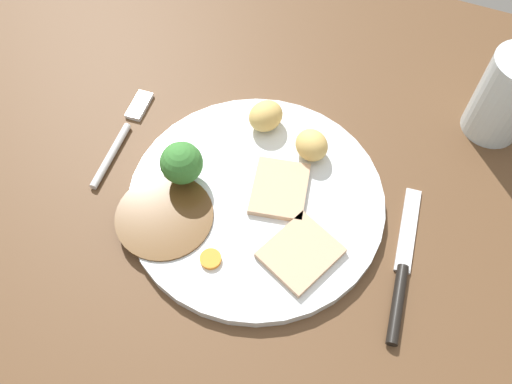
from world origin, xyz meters
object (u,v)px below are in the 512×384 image
roast_potato_left (312,145)px  fork (123,134)px  dinner_plate (256,200)px  knife (402,275)px  meat_slice_main (301,253)px  carrot_coin_front (211,259)px  meat_slice_under (280,189)px  water_glass (507,97)px  roast_potato_right (267,116)px  broccoli_floret (182,163)px

roast_potato_left → fork: 23.19cm
dinner_plate → knife: dinner_plate is taller
meat_slice_main → carrot_coin_front: size_ratio=3.26×
meat_slice_main → fork: meat_slice_main is taller
roast_potato_left → meat_slice_main: bearing=-75.1°
meat_slice_under → fork: 20.99cm
meat_slice_under → dinner_plate: bearing=-141.2°
water_glass → meat_slice_main: bearing=-120.9°
meat_slice_main → meat_slice_under: size_ratio=0.99×
dinner_plate → meat_slice_under: bearing=38.8°
carrot_coin_front → roast_potato_right: bearing=93.9°
fork → water_glass: 45.73cm
meat_slice_under → knife: size_ratio=0.40×
meat_slice_under → roast_potato_left: roast_potato_left is taller
meat_slice_main → carrot_coin_front: (-8.40, -4.17, -0.13)cm
knife → water_glass: 24.86cm
roast_potato_right → water_glass: 27.91cm
meat_slice_under → fork: bearing=177.6°
meat_slice_main → fork: (-25.78, 7.34, -1.41)cm
roast_potato_left → broccoli_floret: (-12.06, -8.79, 1.42)cm
meat_slice_main → meat_slice_under: (-4.85, 6.47, 0.00)cm
roast_potato_left → roast_potato_right: 6.61cm
meat_slice_under → knife: meat_slice_under is taller
meat_slice_under → meat_slice_main: bearing=-53.1°
roast_potato_left → knife: (13.85, -10.32, -2.65)cm
carrot_coin_front → knife: carrot_coin_front is taller
dinner_plate → broccoli_floret: 9.29cm
knife → broccoli_floret: bearing=79.9°
meat_slice_under → knife: bearing=-15.2°
meat_slice_under → roast_potato_right: 9.50cm
carrot_coin_front → broccoli_floret: size_ratio=0.40×
meat_slice_under → roast_potato_left: (1.49, 6.15, 1.31)cm
fork → meat_slice_main: bearing=-110.9°
meat_slice_main → fork: bearing=164.1°
meat_slice_main → roast_potato_right: roast_potato_right is taller
dinner_plate → meat_slice_under: size_ratio=3.91×
meat_slice_under → roast_potato_right: bearing=120.9°
carrot_coin_front → roast_potato_left: bearing=73.3°
roast_potato_right → carrot_coin_front: roast_potato_right is taller
carrot_coin_front → water_glass: (24.01, 30.26, 3.90)cm
knife → water_glass: bearing=-18.9°
dinner_plate → carrot_coin_front: bearing=-98.9°
dinner_plate → roast_potato_left: (3.64, 7.88, 2.41)cm
roast_potato_left → broccoli_floret: broccoli_floret is taller
meat_slice_main → knife: meat_slice_main is taller
carrot_coin_front → fork: (-17.38, 11.51, -1.28)cm
meat_slice_under → carrot_coin_front: bearing=-108.4°
roast_potato_right → carrot_coin_front: size_ratio=1.90×
dinner_plate → carrot_coin_front: carrot_coin_front is taller
broccoli_floret → water_glass: water_glass is taller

